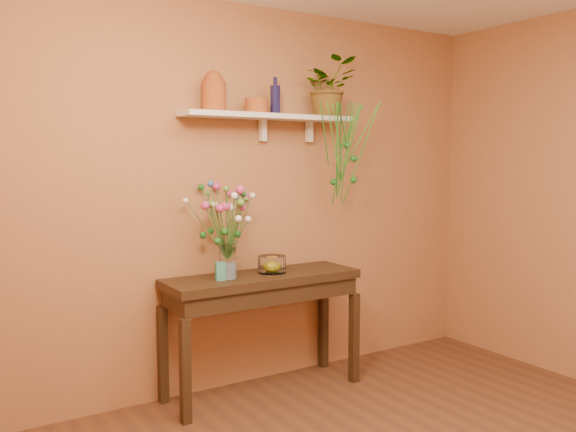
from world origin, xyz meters
TOP-DOWN VIEW (x-y plane):
  - room at (0.00, 0.00)m, footprint 4.04×4.04m
  - sideboard at (-0.08, 1.76)m, footprint 1.37×0.44m
  - wall_shelf at (0.06, 1.87)m, footprint 1.30×0.24m
  - terracotta_jug at (-0.37, 1.88)m, footprint 0.19×0.19m
  - terracotta_pot at (-0.06, 1.86)m, footprint 0.20×0.20m
  - blue_bottle at (0.10, 1.87)m, footprint 0.09×0.09m
  - spider_plant at (0.55, 1.85)m, footprint 0.46×0.42m
  - plant_fronds at (0.58, 1.69)m, footprint 0.50×0.40m
  - glass_vase at (-0.34, 1.75)m, footprint 0.11×0.11m
  - bouquet at (-0.35, 1.77)m, footprint 0.50×0.51m
  - glass_bowl at (0.01, 1.78)m, footprint 0.20×0.20m
  - lemon at (0.02, 1.79)m, footprint 0.08×0.08m
  - carton at (-0.41, 1.73)m, footprint 0.07×0.05m

SIDE VIEW (x-z plane):
  - sideboard at x=-0.08m, z-range 0.30..1.13m
  - lemon at x=0.02m, z-range 0.84..0.92m
  - glass_bowl at x=0.01m, z-range 0.83..0.95m
  - carton at x=-0.41m, z-range 0.83..0.95m
  - glass_vase at x=-0.34m, z-range 0.82..1.05m
  - bouquet at x=-0.35m, z-range 1.03..1.56m
  - room at x=0.00m, z-range 0.00..2.70m
  - plant_fronds at x=0.58m, z-range 1.29..2.03m
  - wall_shelf at x=0.06m, z-range 1.82..2.01m
  - terracotta_pot at x=-0.06m, z-range 1.94..2.04m
  - blue_bottle at x=0.10m, z-range 1.91..2.17m
  - terracotta_jug at x=-0.37m, z-range 1.93..2.20m
  - spider_plant at x=0.55m, z-range 1.94..2.37m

